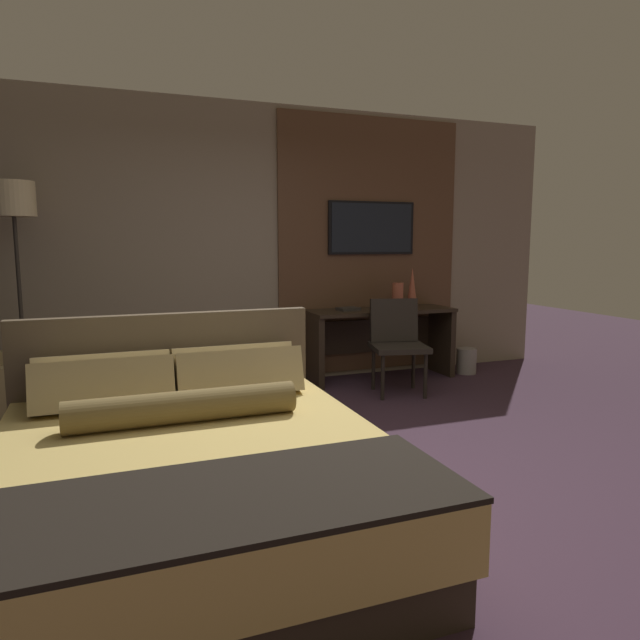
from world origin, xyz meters
TOP-DOWN VIEW (x-y plane):
  - ground_plane at (0.00, 0.00)m, footprint 16.00×16.00m
  - wall_back_tv_panel at (0.17, 2.59)m, footprint 7.20×0.09m
  - bed at (-0.90, -0.26)m, footprint 1.87×2.17m
  - desk at (1.44, 2.31)m, footprint 1.56×0.51m
  - tv at (1.44, 2.52)m, footprint 0.99×0.04m
  - desk_chair at (1.35, 1.76)m, footprint 0.60×0.60m
  - floor_lamp at (-1.91, 2.18)m, footprint 0.34×0.34m
  - vase_tall at (1.86, 2.36)m, footprint 0.12×0.12m
  - vase_short at (1.60, 2.22)m, footprint 0.12×0.12m
  - book at (1.08, 2.30)m, footprint 0.24×0.19m
  - waste_bin at (2.45, 2.16)m, footprint 0.22×0.22m

SIDE VIEW (x-z plane):
  - ground_plane at x=0.00m, z-range 0.00..0.00m
  - waste_bin at x=2.45m, z-range 0.00..0.28m
  - bed at x=-0.90m, z-range -0.19..0.80m
  - desk at x=1.44m, z-range 0.12..0.87m
  - desk_chair at x=1.35m, z-range 0.09..0.99m
  - book at x=1.08m, z-range 0.75..0.78m
  - vase_short at x=1.60m, z-range 0.75..1.02m
  - vase_tall at x=1.86m, z-range 0.75..1.17m
  - wall_back_tv_panel at x=0.17m, z-range 0.00..2.80m
  - tv at x=1.44m, z-range 1.31..1.87m
  - floor_lamp at x=-1.91m, z-range 0.67..2.59m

